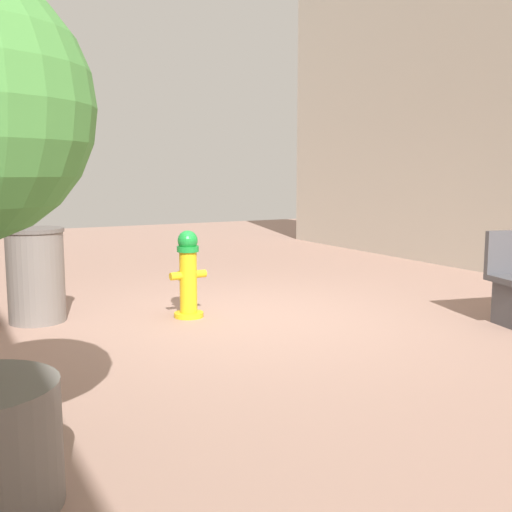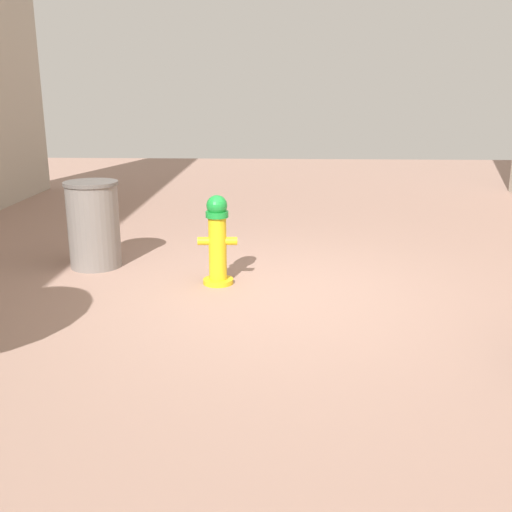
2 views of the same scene
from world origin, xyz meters
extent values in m
plane|color=#9E7A6B|center=(0.00, 0.00, 0.00)|extent=(23.40, 23.40, 0.00)
cylinder|color=gold|center=(0.54, -0.34, 0.03)|extent=(0.32, 0.32, 0.05)
cylinder|color=gold|center=(0.54, -0.34, 0.38)|extent=(0.19, 0.19, 0.66)
cylinder|color=#198C33|center=(0.54, -0.34, 0.74)|extent=(0.23, 0.23, 0.06)
sphere|color=#198C33|center=(0.54, -0.34, 0.83)|extent=(0.21, 0.21, 0.21)
cylinder|color=gold|center=(0.68, -0.34, 0.46)|extent=(0.13, 0.09, 0.08)
cylinder|color=gold|center=(0.40, -0.35, 0.46)|extent=(0.13, 0.09, 0.08)
cylinder|color=gold|center=(0.55, -0.50, 0.42)|extent=(0.12, 0.15, 0.11)
cube|color=#4C4C51|center=(-2.12, 1.56, 0.23)|extent=(0.19, 0.41, 0.45)
cylinder|color=slate|center=(1.99, -0.91, 0.47)|extent=(0.57, 0.57, 0.93)
cylinder|color=#5B5551|center=(1.99, -0.91, 0.95)|extent=(0.60, 0.60, 0.04)
camera|label=1|loc=(2.94, 5.59, 1.53)|focal=42.63mm
camera|label=2|loc=(-0.11, 5.56, 1.97)|focal=41.91mm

